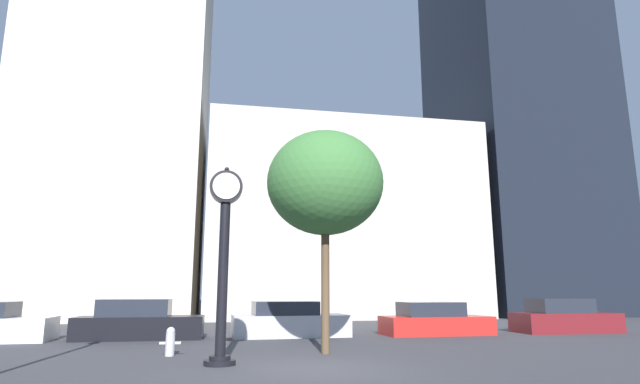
{
  "coord_description": "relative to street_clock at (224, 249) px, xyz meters",
  "views": [
    {
      "loc": [
        -2.24,
        -11.6,
        1.71
      ],
      "look_at": [
        2.12,
        10.8,
        6.27
      ],
      "focal_mm": 28.0,
      "sensor_mm": 36.0,
      "label": 1
    }
  ],
  "objects": [
    {
      "name": "building_storefront_row",
      "position": [
        8.05,
        23.01,
        3.76
      ],
      "size": [
        18.31,
        12.0,
        13.03
      ],
      "color": "beige",
      "rests_on": "ground_plane"
    },
    {
      "name": "building_tall_tower",
      "position": [
        -7.31,
        23.01,
        17.31
      ],
      "size": [
        11.29,
        12.0,
        40.13
      ],
      "color": "beige",
      "rests_on": "ground_plane"
    },
    {
      "name": "building_glass_modern",
      "position": [
        23.3,
        23.01,
        14.72
      ],
      "size": [
        10.85,
        12.0,
        34.93
      ],
      "color": "black",
      "rests_on": "ground_plane"
    },
    {
      "name": "car_silver",
      "position": [
        2.61,
        7.24,
        -2.19
      ],
      "size": [
        4.52,
        2.12,
        1.34
      ],
      "rotation": [
        0.0,
        0.0,
        0.04
      ],
      "color": "#BCBCC1",
      "rests_on": "ground_plane"
    },
    {
      "name": "street_clock",
      "position": [
        0.0,
        0.0,
        0.0
      ],
      "size": [
        0.82,
        0.76,
        4.83
      ],
      "color": "black",
      "rests_on": "ground_plane"
    },
    {
      "name": "car_red",
      "position": [
        8.49,
        6.92,
        -2.21
      ],
      "size": [
        4.38,
        1.96,
        1.29
      ],
      "rotation": [
        0.0,
        0.0,
        0.03
      ],
      "color": "red",
      "rests_on": "ground_plane"
    },
    {
      "name": "ground_plane",
      "position": [
        2.21,
        -0.99,
        -2.75
      ],
      "size": [
        200.0,
        200.0,
        0.0
      ],
      "primitive_type": "plane",
      "color": "#38383D"
    },
    {
      "name": "car_maroon",
      "position": [
        14.34,
        6.88,
        -2.16
      ],
      "size": [
        4.3,
        1.95,
        1.42
      ],
      "rotation": [
        0.0,
        0.0,
        -0.04
      ],
      "color": "maroon",
      "rests_on": "ground_plane"
    },
    {
      "name": "bare_tree",
      "position": [
        2.91,
        1.67,
        2.13
      ],
      "size": [
        3.47,
        3.47,
        6.46
      ],
      "color": "brown",
      "rests_on": "ground_plane"
    },
    {
      "name": "car_black",
      "position": [
        -2.95,
        7.23,
        -2.15
      ],
      "size": [
        4.53,
        1.76,
        1.43
      ],
      "rotation": [
        0.0,
        0.0,
        -0.01
      ],
      "color": "black",
      "rests_on": "ground_plane"
    },
    {
      "name": "fire_hydrant_near",
      "position": [
        -1.33,
        1.99,
        -2.36
      ],
      "size": [
        0.56,
        0.25,
        0.76
      ],
      "color": "#B7B7BC",
      "rests_on": "ground_plane"
    }
  ]
}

